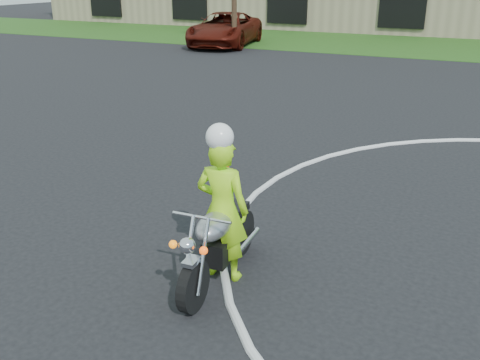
% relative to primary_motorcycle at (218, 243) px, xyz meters
% --- Properties ---
extents(primary_motorcycle, '(0.80, 2.29, 1.20)m').
position_rel_primary_motorcycle_xyz_m(primary_motorcycle, '(0.00, 0.00, 0.00)').
color(primary_motorcycle, black).
rests_on(primary_motorcycle, ground).
extents(rider_primary_grp, '(0.76, 0.51, 2.23)m').
position_rel_primary_motorcycle_xyz_m(rider_primary_grp, '(-0.01, 0.14, 0.49)').
color(rider_primary_grp, '#B0FF1A').
rests_on(rider_primary_grp, ground).
extents(pickup_grp, '(4.14, 7.08, 1.85)m').
position_rel_primary_motorcycle_xyz_m(pickup_grp, '(-11.13, 22.72, 0.34)').
color(pickup_grp, '#4C1008').
rests_on(pickup_grp, ground).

